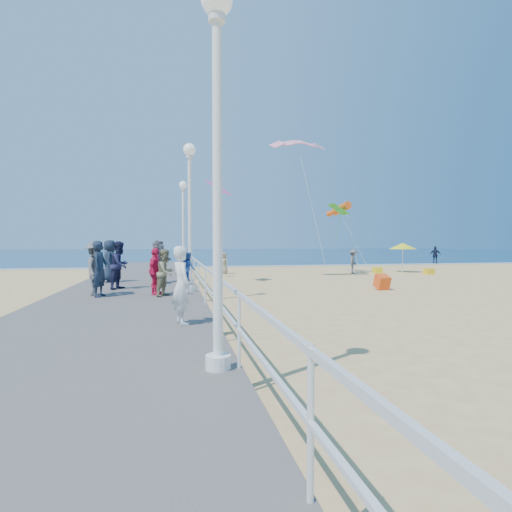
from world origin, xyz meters
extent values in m
plane|color=#E4BE77|center=(0.00, 0.00, 0.00)|extent=(160.00, 160.00, 0.00)
cube|color=#0C2C4D|center=(0.00, 65.00, 0.01)|extent=(160.00, 90.00, 0.05)
cube|color=silver|center=(0.00, 20.50, 0.03)|extent=(160.00, 1.20, 0.04)
cube|color=slate|center=(-7.50, 0.00, 0.20)|extent=(5.00, 44.00, 0.40)
cube|color=white|center=(-5.05, 0.00, 1.45)|extent=(0.05, 42.00, 0.06)
cube|color=white|center=(-5.05, 0.00, 0.95)|extent=(0.05, 42.00, 0.04)
cylinder|color=white|center=(-5.35, -9.00, 0.50)|extent=(0.36, 0.36, 0.20)
cylinder|color=white|center=(-5.35, -9.00, 2.85)|extent=(0.14, 0.14, 4.70)
sphere|color=white|center=(-5.35, -9.00, 5.50)|extent=(0.44, 0.44, 0.44)
cylinder|color=white|center=(-5.35, 0.00, 0.50)|extent=(0.36, 0.36, 0.20)
cylinder|color=white|center=(-5.35, 0.00, 2.85)|extent=(0.14, 0.14, 4.70)
sphere|color=white|center=(-5.35, 0.00, 5.50)|extent=(0.44, 0.44, 0.44)
cylinder|color=white|center=(-5.35, 9.00, 0.50)|extent=(0.36, 0.36, 0.20)
cylinder|color=white|center=(-5.35, 9.00, 2.85)|extent=(0.14, 0.14, 4.70)
sphere|color=white|center=(-5.35, 9.00, 5.50)|extent=(0.44, 0.44, 0.44)
imported|color=silver|center=(-5.78, -5.76, 1.25)|extent=(0.59, 0.72, 1.71)
imported|color=#315BB8|center=(-5.63, -5.61, 1.61)|extent=(0.37, 0.42, 0.72)
imported|color=#182335|center=(-8.30, -0.79, 1.32)|extent=(0.60, 0.76, 1.84)
imported|color=#817A59|center=(-6.20, -1.03, 1.18)|extent=(0.90, 0.95, 1.55)
imported|color=#595A5E|center=(-8.50, -0.39, 1.32)|extent=(0.71, 1.20, 1.83)
imported|color=#E21C4F|center=(-6.56, -0.64, 1.20)|extent=(0.66, 1.01, 1.60)
imported|color=#182235|center=(-8.73, 4.21, 1.34)|extent=(0.64, 0.95, 1.89)
imported|color=slate|center=(-6.57, 3.40, 1.34)|extent=(1.15, 1.82, 1.88)
imported|color=#1B1C3B|center=(-7.94, 1.39, 1.31)|extent=(1.01, 1.10, 1.82)
imported|color=#5D5C61|center=(6.42, 11.32, 0.85)|extent=(1.15, 1.26, 1.70)
imported|color=#171D34|center=(19.81, 20.81, 0.89)|extent=(1.11, 0.94, 1.78)
imported|color=gray|center=(-2.53, 12.69, 0.75)|extent=(0.86, 0.85, 1.50)
cube|color=red|center=(3.43, 2.10, 0.30)|extent=(0.58, 0.73, 0.74)
cylinder|color=white|center=(10.30, 11.42, 0.90)|extent=(0.05, 0.05, 1.80)
cone|color=yellow|center=(10.30, 11.42, 1.91)|extent=(1.90, 1.90, 0.45)
cube|color=yellow|center=(11.02, 9.42, 0.20)|extent=(0.55, 0.55, 0.40)
cube|color=yellow|center=(8.21, 11.25, 0.20)|extent=(0.55, 0.55, 0.40)
cylinder|color=#DF5012|center=(5.78, 11.99, 4.57)|extent=(1.06, 3.00, 1.15)
cube|color=#D9509C|center=(-3.57, 6.45, 5.04)|extent=(1.54, 1.59, 0.73)
cube|color=green|center=(5.10, 10.95, 4.42)|extent=(1.22, 1.40, 0.73)
camera|label=1|loc=(-5.97, -14.55, 2.19)|focal=28.00mm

